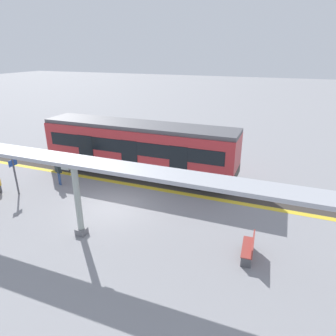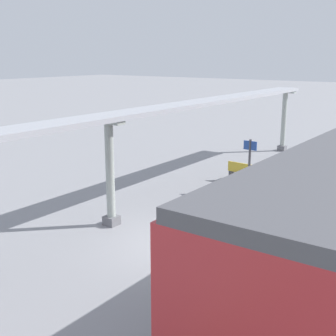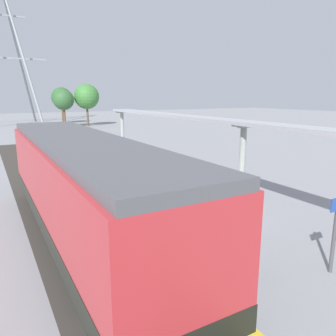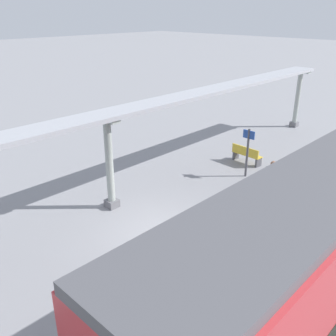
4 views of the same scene
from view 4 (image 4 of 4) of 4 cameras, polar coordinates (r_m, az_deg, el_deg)
ground_plane at (r=12.73m, az=-0.90°, el=-9.98°), size 176.00×176.00×0.00m
tactile_edge_strip at (r=11.24m, az=10.23°, el=-15.47°), size 0.38×37.04×0.01m
trackbed at (r=10.63m, az=18.67°, el=-19.13°), size 3.20×49.04×0.01m
train_near_carriage at (r=10.17m, az=21.91°, el=-8.95°), size 2.65×12.92×3.48m
canopy_pillar_nearest at (r=25.00m, az=19.02°, el=9.87°), size 1.10×0.44×3.49m
canopy_pillar_second at (r=13.73m, az=-8.88°, el=0.64°), size 1.10×0.44×3.49m
canopy_beam at (r=13.22m, az=-9.01°, el=7.99°), size 1.20×29.89×0.16m
bench_near_end at (r=18.52m, az=11.78°, el=2.01°), size 1.52×0.53×0.86m
platform_info_sign at (r=16.75m, az=12.00°, el=2.96°), size 0.56×0.10×2.20m
passenger_waiting_near_edge at (r=14.88m, az=15.48°, el=-1.21°), size 0.39×0.53×1.66m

